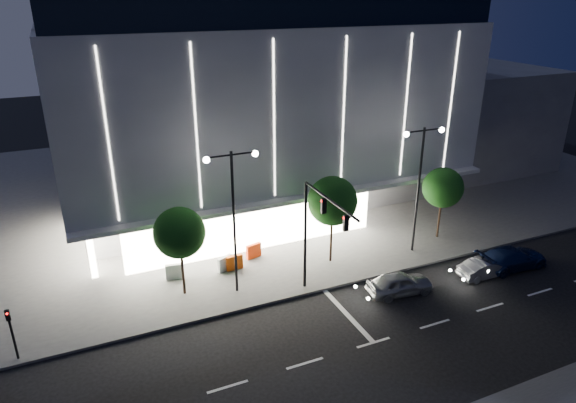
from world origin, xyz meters
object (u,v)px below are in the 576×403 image
Objects in this scene: traffic_mast at (317,224)px; barrier_a at (235,263)px; street_lamp_east at (420,172)px; tree_right at (443,190)px; car_lead at (400,283)px; barrier_b at (174,271)px; barrier_c at (254,251)px; ped_signal_far at (11,329)px; street_lamp_west at (233,203)px; barrier_d at (225,263)px; car_second at (485,268)px; car_third at (512,258)px; tree_left at (180,235)px; tree_mid at (333,203)px.

traffic_mast is 6.43× the size of barrier_a.
street_lamp_east is 3.81m from tree_right.
barrier_b is (-12.17, 7.05, -0.05)m from car_lead.
ped_signal_far is at bearing -174.87° from barrier_c.
barrier_d is at bearing 88.49° from street_lamp_west.
car_lead is 1.11× the size of car_second.
traffic_mast is at bearing -163.52° from street_lamp_east.
car_third is at bearing -9.51° from barrier_b.
car_third is at bearing -7.68° from traffic_mast.
street_lamp_east is 16.12m from tree_left.
barrier_c is at bearing 27.43° from barrier_a.
street_lamp_west is 1.46× the size of tree_mid.
street_lamp_west is 1.63× the size of tree_right.
barrier_c is at bearing 24.93° from tree_left.
street_lamp_west is 6.85m from barrier_b.
barrier_d is (3.23, -0.30, 0.00)m from barrier_b.
tree_right is 6.56m from car_third.
barrier_c is (-10.60, 3.52, -5.31)m from street_lamp_east.
tree_left is 1.14× the size of car_third.
tree_left is (9.03, 2.52, 2.15)m from ped_signal_far.
car_lead is at bearing -41.61° from barrier_a.
barrier_c is (-15.24, 8.02, -0.08)m from car_third.
street_lamp_west is 6.80m from barrier_c.
tree_left is 13.45m from car_lead.
car_second is (18.22, -5.67, -3.43)m from tree_left.
car_third is (8.63, -0.40, 0.02)m from car_lead.
tree_right is at bearing -0.00° from tree_mid.
street_lamp_west is at bearing -138.39° from barrier_c.
ped_signal_far is 27.45m from car_second.
car_lead is 0.82× the size of car_third.
tree_mid is 6.58m from car_lead.
ped_signal_far is 2.73× the size of barrier_d.
barrier_a is 1.00× the size of barrier_d.
car_third is at bearing -41.85° from barrier_c.
barrier_a is at bearing 174.47° from tree_right.
tree_right is (16.03, 1.02, -2.07)m from street_lamp_west.
barrier_b is (-3.85, 0.45, 0.00)m from barrier_a.
tree_right reaches higher than barrier_c.
ped_signal_far is 28.21m from tree_right.
traffic_mast reaches higher than tree_left.
street_lamp_west reaches higher than barrier_c.
car_second is (2.24, -4.65, -5.35)m from street_lamp_east.
tree_right is 15.75m from barrier_a.
traffic_mast is 7.95m from tree_left.
car_third is at bearing -86.58° from car_lead.
tree_right is 1.10× the size of car_third.
traffic_mast reaches higher than barrier_b.
street_lamp_west is at bearing 78.04° from car_third.
car_third is at bearing -5.78° from ped_signal_far.
barrier_d is (-0.62, 0.14, 0.00)m from barrier_a.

